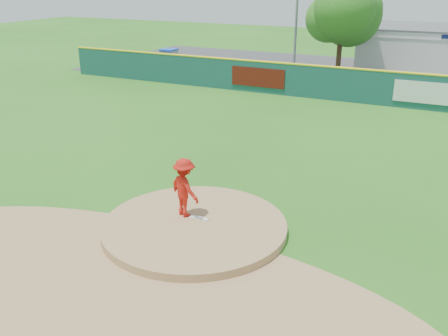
% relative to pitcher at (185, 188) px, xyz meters
% --- Properties ---
extents(ground, '(120.00, 120.00, 0.00)m').
position_rel_pitcher_xyz_m(ground, '(0.51, -0.35, -1.16)').
color(ground, '#286B19').
rests_on(ground, ground).
extents(pitchers_mound, '(5.50, 5.50, 0.50)m').
position_rel_pitcher_xyz_m(pitchers_mound, '(0.51, -0.35, -1.16)').
color(pitchers_mound, '#9E774C').
rests_on(pitchers_mound, ground).
extents(pitching_rubber, '(0.60, 0.15, 0.04)m').
position_rel_pitcher_xyz_m(pitching_rubber, '(0.51, -0.05, -0.89)').
color(pitching_rubber, white).
rests_on(pitching_rubber, pitchers_mound).
extents(infield_dirt_arc, '(15.40, 15.40, 0.01)m').
position_rel_pitcher_xyz_m(infield_dirt_arc, '(0.51, -3.35, -1.16)').
color(infield_dirt_arc, '#9E774C').
rests_on(infield_dirt_arc, ground).
extents(parking_lot, '(44.00, 16.00, 0.02)m').
position_rel_pitcher_xyz_m(parking_lot, '(0.51, 26.65, -1.15)').
color(parking_lot, '#38383A').
rests_on(parking_lot, ground).
extents(pitcher, '(1.35, 1.10, 1.83)m').
position_rel_pitcher_xyz_m(pitcher, '(0.00, 0.00, 0.00)').
color(pitcher, red).
rests_on(pitcher, pitchers_mound).
extents(fence_banners, '(13.75, 0.04, 1.20)m').
position_rel_pitcher_xyz_m(fence_banners, '(0.19, 17.57, -0.16)').
color(fence_banners, '#53130B').
rests_on(fence_banners, ground).
extents(playground_slide, '(1.12, 3.15, 1.74)m').
position_rel_pitcher_xyz_m(playground_slide, '(-14.01, 21.49, -0.28)').
color(playground_slide, blue).
rests_on(playground_slide, ground).
extents(outfield_fence, '(40.00, 0.14, 2.07)m').
position_rel_pitcher_xyz_m(outfield_fence, '(0.51, 17.65, -0.07)').
color(outfield_fence, '#154541').
rests_on(outfield_fence, ground).
extents(deciduous_tree, '(5.60, 5.60, 7.36)m').
position_rel_pitcher_xyz_m(deciduous_tree, '(-1.49, 24.65, 3.39)').
color(deciduous_tree, '#382314').
rests_on(deciduous_tree, ground).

